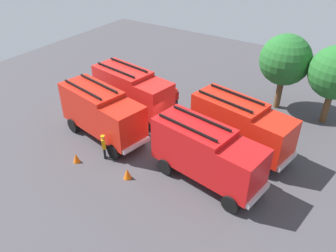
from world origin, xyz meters
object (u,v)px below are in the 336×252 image
Objects in this scene: tree_1 at (336,73)px; traffic_cone_0 at (127,174)px; firefighter_0 at (191,121)px; fire_truck_0 at (102,111)px; fire_truck_2 at (132,90)px; traffic_cone_2 at (76,158)px; fire_truck_1 at (207,152)px; firefighter_2 at (104,145)px; tree_0 at (285,60)px; traffic_cone_1 at (126,92)px; firefighter_1 at (176,98)px; fire_truck_3 at (241,124)px.

traffic_cone_0 is (-8.88, -14.03, -3.85)m from tree_1.
firefighter_0 is 7.01m from traffic_cone_0.
fire_truck_0 is 1.01× the size of fire_truck_2.
fire_truck_0 is at bearing -139.81° from tree_1.
fire_truck_0 is 3.86m from traffic_cone_2.
fire_truck_2 is (-8.95, 4.15, 0.00)m from fire_truck_1.
traffic_cone_0 is (2.64, -0.80, -0.66)m from firefighter_2.
tree_0 is at bearing 13.26° from firefighter_2.
tree_0 reaches higher than firefighter_2.
fire_truck_0 is 11.67× the size of traffic_cone_1.
traffic_cone_2 is (-1.30, -1.40, -0.69)m from firefighter_2.
firefighter_1 is at bearing 80.25° from traffic_cone_2.
tree_0 reaches higher than firefighter_1.
fire_truck_2 is 12.55m from tree_0.
fire_truck_0 is 2.90m from firefighter_2.
fire_truck_2 is 4.15× the size of firefighter_1.
fire_truck_0 is 7.05m from traffic_cone_1.
fire_truck_2 is at bearing 58.86° from firefighter_1.
tree_0 is at bearing 59.15° from traffic_cone_2.
firefighter_2 reaches higher than traffic_cone_1.
fire_truck_2 is 10.14× the size of traffic_cone_0.
fire_truck_0 is at bearing 85.35° from firefighter_2.
traffic_cone_1 is (-11.57, 6.33, -1.83)m from fire_truck_1.
traffic_cone_2 is at bearing 179.86° from firefighter_2.
fire_truck_1 reaches higher than traffic_cone_2.
firefighter_2 reaches higher than traffic_cone_0.
fire_truck_2 is at bearing 96.57° from traffic_cone_2.
fire_truck_2 is 4.69× the size of firefighter_0.
traffic_cone_0 is at bearing -21.51° from fire_truck_0.
tree_1 reaches higher than fire_truck_2.
firefighter_1 is 10.14m from traffic_cone_2.
tree_1 is 19.84m from traffic_cone_2.
tree_0 is 8.65× the size of traffic_cone_0.
firefighter_1 is (2.56, 2.65, -1.13)m from fire_truck_2.
firefighter_0 is 3.70m from firefighter_1.
firefighter_2 reaches higher than traffic_cone_2.
fire_truck_1 is 9.40m from firefighter_1.
tree_0 is (7.20, 4.94, 3.27)m from firefighter_1.
firefighter_1 is 0.29× the size of tree_1.
fire_truck_3 is 7.98m from tree_0.
fire_truck_1 reaches higher than firefighter_0.
fire_truck_0 is at bearing -129.23° from tree_0.
fire_truck_3 is at bearing -8.72° from firefighter_2.
tree_1 is (8.30, 7.07, 3.34)m from firefighter_0.
traffic_cone_1 is at bearing 126.03° from fire_truck_0.
fire_truck_3 is 4.15× the size of firefighter_2.
fire_truck_1 is 11.96m from tree_0.
firefighter_2 is 9.42m from traffic_cone_1.
firefighter_1 is 8.58m from firefighter_2.
fire_truck_3 is 4.72× the size of firefighter_0.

